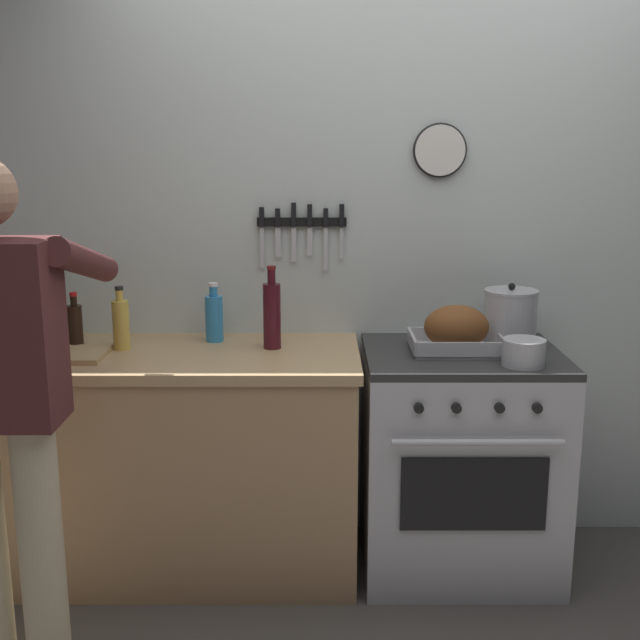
{
  "coord_description": "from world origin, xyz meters",
  "views": [
    {
      "loc": [
        -0.34,
        -2.0,
        1.7
      ],
      "look_at": [
        -0.34,
        0.85,
        1.06
      ],
      "focal_mm": 44.73,
      "sensor_mm": 36.0,
      "label": 1
    }
  ],
  "objects_px": {
    "bottle_soy_sauce": "(75,325)",
    "person_cook": "(1,391)",
    "bottle_cooking_oil": "(121,323)",
    "bottle_wine_red": "(272,314)",
    "stock_pot": "(510,317)",
    "cutting_board": "(58,355)",
    "bottle_olive_oil": "(51,313)",
    "bottle_dish_soap": "(214,317)",
    "stove": "(459,460)",
    "saucepan": "(524,352)",
    "roasting_pan": "(456,330)"
  },
  "relations": [
    {
      "from": "stove",
      "to": "bottle_soy_sauce",
      "type": "bearing_deg",
      "value": 177.82
    },
    {
      "from": "bottle_cooking_oil",
      "to": "person_cook",
      "type": "bearing_deg",
      "value": -105.53
    },
    {
      "from": "cutting_board",
      "to": "bottle_soy_sauce",
      "type": "xyz_separation_m",
      "value": [
        0.03,
        0.14,
        0.08
      ]
    },
    {
      "from": "roasting_pan",
      "to": "bottle_cooking_oil",
      "type": "bearing_deg",
      "value": 178.61
    },
    {
      "from": "bottle_soy_sauce",
      "to": "stock_pot",
      "type": "bearing_deg",
      "value": 1.69
    },
    {
      "from": "stock_pot",
      "to": "bottle_wine_red",
      "type": "height_order",
      "value": "bottle_wine_red"
    },
    {
      "from": "roasting_pan",
      "to": "bottle_wine_red",
      "type": "relative_size",
      "value": 1.08
    },
    {
      "from": "saucepan",
      "to": "bottle_dish_soap",
      "type": "xyz_separation_m",
      "value": [
        -1.17,
        0.37,
        0.05
      ]
    },
    {
      "from": "stove",
      "to": "bottle_soy_sauce",
      "type": "xyz_separation_m",
      "value": [
        -1.52,
        0.06,
        0.54
      ]
    },
    {
      "from": "bottle_cooking_oil",
      "to": "bottle_wine_red",
      "type": "distance_m",
      "value": 0.59
    },
    {
      "from": "person_cook",
      "to": "bottle_olive_oil",
      "type": "distance_m",
      "value": 0.89
    },
    {
      "from": "roasting_pan",
      "to": "bottle_soy_sauce",
      "type": "height_order",
      "value": "bottle_soy_sauce"
    },
    {
      "from": "bottle_cooking_oil",
      "to": "bottle_soy_sauce",
      "type": "height_order",
      "value": "bottle_cooking_oil"
    },
    {
      "from": "bottle_soy_sauce",
      "to": "saucepan",
      "type": "bearing_deg",
      "value": -8.36
    },
    {
      "from": "roasting_pan",
      "to": "stove",
      "type": "bearing_deg",
      "value": -19.25
    },
    {
      "from": "person_cook",
      "to": "bottle_soy_sauce",
      "type": "distance_m",
      "value": 0.72
    },
    {
      "from": "stove",
      "to": "bottle_cooking_oil",
      "type": "distance_m",
      "value": 1.45
    },
    {
      "from": "roasting_pan",
      "to": "saucepan",
      "type": "relative_size",
      "value": 2.26
    },
    {
      "from": "stove",
      "to": "bottle_cooking_oil",
      "type": "height_order",
      "value": "bottle_cooking_oil"
    },
    {
      "from": "roasting_pan",
      "to": "bottle_olive_oil",
      "type": "distance_m",
      "value": 1.65
    },
    {
      "from": "bottle_soy_sauce",
      "to": "bottle_wine_red",
      "type": "bearing_deg",
      "value": 0.13
    },
    {
      "from": "bottle_wine_red",
      "to": "bottle_cooking_oil",
      "type": "bearing_deg",
      "value": -178.3
    },
    {
      "from": "stock_pot",
      "to": "bottle_soy_sauce",
      "type": "relative_size",
      "value": 1.13
    },
    {
      "from": "bottle_olive_oil",
      "to": "stove",
      "type": "bearing_deg",
      "value": -7.28
    },
    {
      "from": "bottle_wine_red",
      "to": "cutting_board",
      "type": "bearing_deg",
      "value": -170.33
    },
    {
      "from": "person_cook",
      "to": "stock_pot",
      "type": "xyz_separation_m",
      "value": [
        1.73,
        0.77,
        0.06
      ]
    },
    {
      "from": "roasting_pan",
      "to": "bottle_wine_red",
      "type": "bearing_deg",
      "value": 176.06
    },
    {
      "from": "stock_pot",
      "to": "bottle_cooking_oil",
      "type": "xyz_separation_m",
      "value": [
        -1.54,
        -0.07,
        -0.01
      ]
    },
    {
      "from": "stove",
      "to": "stock_pot",
      "type": "relative_size",
      "value": 3.57
    },
    {
      "from": "saucepan",
      "to": "cutting_board",
      "type": "xyz_separation_m",
      "value": [
        -1.73,
        0.11,
        -0.04
      ]
    },
    {
      "from": "bottle_wine_red",
      "to": "bottle_soy_sauce",
      "type": "bearing_deg",
      "value": -179.87
    },
    {
      "from": "cutting_board",
      "to": "bottle_wine_red",
      "type": "bearing_deg",
      "value": 9.67
    },
    {
      "from": "stock_pot",
      "to": "cutting_board",
      "type": "height_order",
      "value": "stock_pot"
    },
    {
      "from": "cutting_board",
      "to": "bottle_wine_red",
      "type": "distance_m",
      "value": 0.83
    },
    {
      "from": "stove",
      "to": "bottle_olive_oil",
      "type": "xyz_separation_m",
      "value": [
        -1.66,
        0.21,
        0.56
      ]
    },
    {
      "from": "bottle_olive_oil",
      "to": "bottle_cooking_oil",
      "type": "relative_size",
      "value": 1.04
    },
    {
      "from": "cutting_board",
      "to": "roasting_pan",
      "type": "bearing_deg",
      "value": 3.3
    },
    {
      "from": "cutting_board",
      "to": "bottle_cooking_oil",
      "type": "bearing_deg",
      "value": 29.07
    },
    {
      "from": "bottle_olive_oil",
      "to": "bottle_dish_soap",
      "type": "relative_size",
      "value": 1.08
    },
    {
      "from": "stove",
      "to": "bottle_wine_red",
      "type": "bearing_deg",
      "value": 175.44
    },
    {
      "from": "bottle_olive_oil",
      "to": "bottle_dish_soap",
      "type": "bearing_deg",
      "value": -3.24
    },
    {
      "from": "stock_pot",
      "to": "bottle_soy_sauce",
      "type": "height_order",
      "value": "stock_pot"
    },
    {
      "from": "cutting_board",
      "to": "bottle_cooking_oil",
      "type": "distance_m",
      "value": 0.26
    },
    {
      "from": "bottle_cooking_oil",
      "to": "bottle_wine_red",
      "type": "relative_size",
      "value": 0.76
    },
    {
      "from": "bottle_soy_sauce",
      "to": "person_cook",
      "type": "bearing_deg",
      "value": -90.96
    },
    {
      "from": "person_cook",
      "to": "bottle_soy_sauce",
      "type": "xyz_separation_m",
      "value": [
        0.01,
        0.72,
        0.04
      ]
    },
    {
      "from": "roasting_pan",
      "to": "person_cook",
      "type": "bearing_deg",
      "value": -155.84
    },
    {
      "from": "stove",
      "to": "stock_pot",
      "type": "height_order",
      "value": "stock_pot"
    },
    {
      "from": "roasting_pan",
      "to": "bottle_soy_sauce",
      "type": "bearing_deg",
      "value": 178.17
    },
    {
      "from": "roasting_pan",
      "to": "bottle_dish_soap",
      "type": "xyz_separation_m",
      "value": [
        -0.96,
        0.16,
        0.02
      ]
    }
  ]
}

